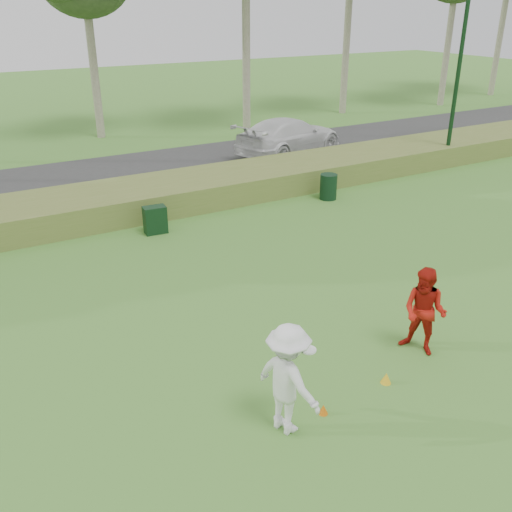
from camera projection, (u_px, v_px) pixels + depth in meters
ground at (360, 392)px, 10.94m from camera, size 120.00×120.00×0.00m
reed_strip at (144, 198)px, 20.24m from camera, size 80.00×3.00×0.90m
park_road at (105, 175)px, 24.37m from camera, size 80.00×6.00×0.06m
lamp_post at (464, 33)px, 23.70m from camera, size 0.70×0.70×8.18m
player_white at (288, 379)px, 9.61m from camera, size 1.07×1.48×2.06m
player_red at (424, 312)px, 11.81m from camera, size 1.05×1.15×1.93m
cone_orange at (323, 409)px, 10.32m from camera, size 0.18×0.18×0.19m
cone_yellow at (386, 378)px, 11.15m from camera, size 0.21×0.21×0.23m
utility_cabinet at (155, 220)px, 18.23m from camera, size 0.75×0.50×0.89m
trash_bin at (328, 187)px, 21.35m from camera, size 0.82×0.82×0.95m
car_right at (289, 136)px, 27.29m from camera, size 6.31×3.89×1.71m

